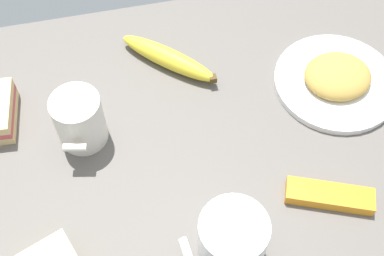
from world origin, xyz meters
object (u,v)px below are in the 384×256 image
Objects in this scene: banana at (168,58)px; coffee_mug_black at (232,240)px; coffee_mug_milky at (79,120)px; snack_bar at (329,196)px; plate_of_food at (337,79)px.

coffee_mug_black is at bearing 92.57° from banana.
snack_bar is (-34.56, 19.18, -3.83)cm from coffee_mug_milky.
banana is (-16.26, -11.87, -3.06)cm from coffee_mug_milky.
plate_of_food is at bearing -178.45° from coffee_mug_milky.
coffee_mug_black reaches higher than snack_bar.
coffee_mug_black is 36.17cm from banana.
banana is 1.26× the size of snack_bar.
snack_bar is (-18.29, 31.05, -0.77)cm from banana.
banana is at bearing -37.37° from snack_bar.
coffee_mug_black is 0.71× the size of banana.
plate_of_food reaches higher than banana.
banana is at bearing -87.43° from coffee_mug_black.
plate_of_food is 43.76cm from coffee_mug_milky.
plate_of_food is at bearing -135.48° from coffee_mug_black.
coffee_mug_milky is at bearing 36.12° from banana.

